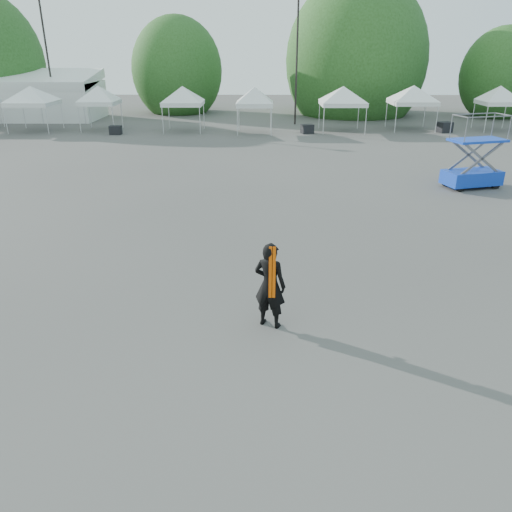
{
  "coord_description": "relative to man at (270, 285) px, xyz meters",
  "views": [
    {
      "loc": [
        0.14,
        -11.29,
        6.05
      ],
      "look_at": [
        0.03,
        -0.0,
        1.3
      ],
      "focal_mm": 35.0,
      "sensor_mm": 36.0,
      "label": 1
    }
  ],
  "objects": [
    {
      "name": "man",
      "position": [
        0.0,
        0.0,
        0.0
      ],
      "size": [
        0.89,
        0.75,
        2.06
      ],
      "rotation": [
        0.0,
        0.0,
        2.73
      ],
      "color": "black",
      "rests_on": "ground"
    },
    {
      "name": "ground",
      "position": [
        -0.36,
        1.09,
        -1.03
      ],
      "size": [
        120.0,
        120.0,
        0.0
      ],
      "primitive_type": "plane",
      "color": "#474442",
      "rests_on": "ground"
    },
    {
      "name": "tree_mid_e",
      "position": [
        8.64,
        40.09,
        3.8
      ],
      "size": [
        5.12,
        5.12,
        7.79
      ],
      "color": "#382314",
      "rests_on": "ground"
    },
    {
      "name": "tent_d",
      "position": [
        -6.15,
        29.1,
        2.02
      ],
      "size": [
        4.2,
        4.2,
        3.88
      ],
      "color": "silver",
      "rests_on": "ground"
    },
    {
      "name": "crate_west",
      "position": [
        -11.05,
        27.5,
        -0.71
      ],
      "size": [
        0.83,
        0.65,
        0.65
      ],
      "primitive_type": "cube",
      "rotation": [
        0.0,
        0.0,
        0.0
      ],
      "color": "black",
      "rests_on": "ground"
    },
    {
      "name": "marquee",
      "position": [
        -22.36,
        36.09,
        0.93
      ],
      "size": [
        15.0,
        6.25,
        4.23
      ],
      "color": "white",
      "rests_on": "ground"
    },
    {
      "name": "tent_c",
      "position": [
        -12.67,
        29.59,
        2.02
      ],
      "size": [
        3.89,
        3.89,
        3.88
      ],
      "color": "silver",
      "rests_on": "ground"
    },
    {
      "name": "crate_mid",
      "position": [
        3.26,
        28.13,
        -0.7
      ],
      "size": [
        1.02,
        0.89,
        0.67
      ],
      "primitive_type": "cube",
      "rotation": [
        0.0,
        0.0,
        0.29
      ],
      "color": "black",
      "rests_on": "ground"
    },
    {
      "name": "crate_east",
      "position": [
        13.79,
        28.77,
        -0.65
      ],
      "size": [
        1.22,
        1.09,
        0.78
      ],
      "primitive_type": "cube",
      "rotation": [
        0.0,
        0.0,
        0.37
      ],
      "color": "black",
      "rests_on": "ground"
    },
    {
      "name": "tent_g",
      "position": [
        11.47,
        30.03,
        2.02
      ],
      "size": [
        4.64,
        4.64,
        3.88
      ],
      "color": "silver",
      "rests_on": "ground"
    },
    {
      "name": "tent_e",
      "position": [
        -0.71,
        28.42,
        2.02
      ],
      "size": [
        3.78,
        3.78,
        3.88
      ],
      "color": "silver",
      "rests_on": "ground"
    },
    {
      "name": "scissor_lift",
      "position": [
        9.53,
        12.55,
        0.62
      ],
      "size": [
        2.79,
        1.92,
        3.29
      ],
      "rotation": [
        0.0,
        0.0,
        0.28
      ],
      "color": "#0E26B6",
      "rests_on": "ground"
    },
    {
      "name": "tent_b",
      "position": [
        -17.63,
        29.08,
        2.02
      ],
      "size": [
        4.62,
        4.62,
        3.88
      ],
      "color": "silver",
      "rests_on": "ground"
    },
    {
      "name": "tree_far_e",
      "position": [
        21.64,
        38.09,
        2.59
      ],
      "size": [
        3.84,
        3.84,
        5.84
      ],
      "color": "#382314",
      "rests_on": "ground"
    },
    {
      "name": "light_pole_west",
      "position": [
        -18.36,
        35.09,
        4.73
      ],
      "size": [
        0.6,
        0.25,
        10.3
      ],
      "color": "black",
      "rests_on": "ground"
    },
    {
      "name": "tent_h",
      "position": [
        18.0,
        29.84,
        2.02
      ],
      "size": [
        3.81,
        3.81,
        3.88
      ],
      "color": "silver",
      "rests_on": "ground"
    },
    {
      "name": "tree_mid_w",
      "position": [
        -8.36,
        41.09,
        2.89
      ],
      "size": [
        4.16,
        4.16,
        6.33
      ],
      "color": "#382314",
      "rests_on": "ground"
    },
    {
      "name": "tent_f",
      "position": [
        5.95,
        29.12,
        2.02
      ],
      "size": [
        4.67,
        4.67,
        3.88
      ],
      "color": "silver",
      "rests_on": "ground"
    },
    {
      "name": "light_pole_east",
      "position": [
        2.64,
        33.09,
        4.48
      ],
      "size": [
        0.6,
        0.25,
        9.8
      ],
      "color": "black",
      "rests_on": "ground"
    }
  ]
}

